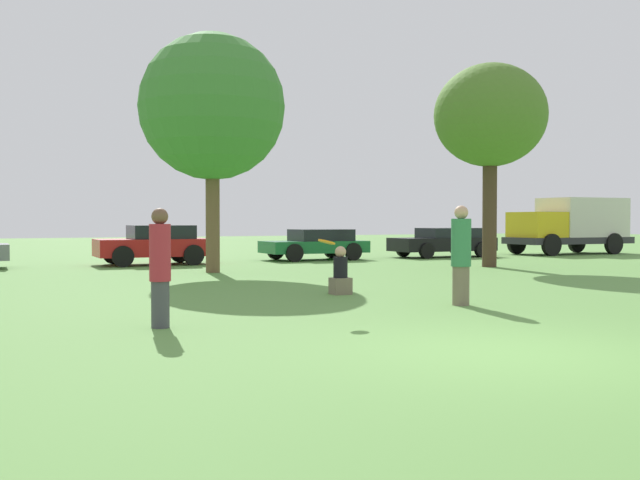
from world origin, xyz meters
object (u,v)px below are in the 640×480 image
(frisbee, at_px, (327,242))
(tree_1, at_px, (212,108))
(bystander_sitting, at_px, (340,274))
(person_thrower, at_px, (160,266))
(parked_car_green, at_px, (316,243))
(tree_2, at_px, (490,117))
(delivery_truck_yellow, at_px, (571,224))
(parked_car_black, at_px, (444,242))
(parked_car_red, at_px, (155,244))
(person_catcher, at_px, (461,255))

(frisbee, distance_m, tree_1, 11.01)
(frisbee, relative_size, bystander_sitting, 0.27)
(person_thrower, distance_m, parked_car_green, 17.82)
(bystander_sitting, bearing_deg, person_thrower, -145.94)
(tree_2, bearing_deg, bystander_sitting, -146.12)
(delivery_truck_yellow, bearing_deg, parked_car_black, -1.59)
(tree_2, distance_m, parked_car_green, 8.33)
(parked_car_red, height_order, parked_car_black, parked_car_red)
(parked_car_black, distance_m, delivery_truck_yellow, 6.95)
(tree_2, xyz_separation_m, parked_car_green, (-3.39, 6.27, -4.32))
(parked_car_red, xyz_separation_m, delivery_truck_yellow, (19.06, -0.27, 0.67))
(frisbee, bearing_deg, parked_car_black, 49.09)
(bystander_sitting, xyz_separation_m, delivery_truck_yellow, (17.83, 11.42, 0.97))
(bystander_sitting, distance_m, parked_car_green, 13.04)
(person_thrower, height_order, tree_1, tree_1)
(frisbee, height_order, parked_car_green, frisbee)
(bystander_sitting, bearing_deg, tree_2, 33.88)
(bystander_sitting, bearing_deg, delivery_truck_yellow, 32.64)
(parked_car_black, bearing_deg, tree_1, 21.48)
(parked_car_black, bearing_deg, bystander_sitting, 47.17)
(frisbee, height_order, tree_2, tree_2)
(tree_2, height_order, delivery_truck_yellow, tree_2)
(bystander_sitting, bearing_deg, frisbee, -120.84)
(parked_car_red, bearing_deg, tree_1, 99.27)
(tree_2, relative_size, parked_car_black, 1.52)
(bystander_sitting, height_order, parked_car_red, parked_car_red)
(person_thrower, bearing_deg, parked_car_black, 39.87)
(tree_1, xyz_separation_m, delivery_truck_yellow, (18.35, 4.20, -3.46))
(person_catcher, relative_size, tree_1, 0.26)
(person_thrower, relative_size, delivery_truck_yellow, 0.29)
(person_catcher, distance_m, parked_car_red, 14.53)
(tree_1, bearing_deg, delivery_truck_yellow, 12.88)
(frisbee, xyz_separation_m, parked_car_black, (12.76, 14.73, -0.55))
(tree_2, distance_m, parked_car_red, 12.18)
(parked_car_red, bearing_deg, person_thrower, 77.87)
(tree_1, height_order, tree_2, tree_1)
(person_catcher, xyz_separation_m, parked_car_green, (4.04, 14.65, -0.28))
(person_catcher, xyz_separation_m, parked_car_red, (-2.31, 14.35, -0.19))
(person_catcher, distance_m, frisbee, 2.97)
(person_catcher, relative_size, tree_2, 0.27)
(person_catcher, distance_m, parked_car_green, 15.20)
(person_catcher, xyz_separation_m, bystander_sitting, (-1.09, 2.66, -0.49))
(frisbee, distance_m, tree_2, 14.09)
(frisbee, bearing_deg, person_catcher, 8.05)
(person_thrower, relative_size, bystander_sitting, 1.71)
(frisbee, distance_m, parked_car_green, 16.60)
(person_thrower, height_order, frisbee, person_thrower)
(person_catcher, relative_size, parked_car_red, 0.47)
(person_catcher, height_order, tree_2, tree_2)
(bystander_sitting, bearing_deg, parked_car_black, 46.85)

